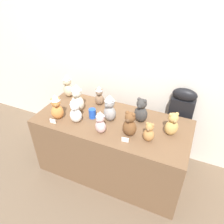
% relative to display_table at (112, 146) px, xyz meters
% --- Properties ---
extents(ground_plane, '(10.00, 10.00, 0.00)m').
position_rel_display_table_xyz_m(ground_plane, '(0.00, -0.25, -0.39)').
color(ground_plane, brown).
extents(wall_back, '(7.00, 0.08, 2.60)m').
position_rel_display_table_xyz_m(wall_back, '(0.00, 0.64, 0.91)').
color(wall_back, silver).
rests_on(wall_back, ground_plane).
extents(display_table, '(1.73, 0.78, 0.78)m').
position_rel_display_table_xyz_m(display_table, '(0.00, 0.00, 0.00)').
color(display_table, brown).
rests_on(display_table, ground_plane).
extents(instrument_case, '(0.28, 0.12, 1.08)m').
position_rel_display_table_xyz_m(instrument_case, '(0.67, 0.52, 0.15)').
color(instrument_case, black).
rests_on(instrument_case, ground_plane).
extents(teddy_bear_cream, '(0.17, 0.15, 0.35)m').
position_rel_display_table_xyz_m(teddy_bear_cream, '(-0.46, 0.03, 0.56)').
color(teddy_bear_cream, beige).
rests_on(teddy_bear_cream, display_table).
extents(teddy_bear_charcoal, '(0.17, 0.15, 0.29)m').
position_rel_display_table_xyz_m(teddy_bear_charcoal, '(0.29, 0.12, 0.53)').
color(teddy_bear_charcoal, '#383533').
rests_on(teddy_bear_charcoal, display_table).
extents(teddy_bear_honey, '(0.18, 0.17, 0.27)m').
position_rel_display_table_xyz_m(teddy_bear_honey, '(0.64, 0.04, 0.51)').
color(teddy_bear_honey, tan).
rests_on(teddy_bear_honey, display_table).
extents(teddy_bear_chestnut, '(0.16, 0.14, 0.28)m').
position_rel_display_table_xyz_m(teddy_bear_chestnut, '(0.25, -0.14, 0.52)').
color(teddy_bear_chestnut, brown).
rests_on(teddy_bear_chestnut, display_table).
extents(teddy_bear_blush, '(0.14, 0.13, 0.26)m').
position_rel_display_table_xyz_m(teddy_bear_blush, '(-0.03, -0.22, 0.52)').
color(teddy_bear_blush, beige).
rests_on(teddy_bear_blush, display_table).
extents(teddy_bear_caramel, '(0.12, 0.10, 0.22)m').
position_rel_display_table_xyz_m(teddy_bear_caramel, '(0.46, -0.15, 0.49)').
color(teddy_bear_caramel, '#B27A42').
rests_on(teddy_bear_caramel, display_table).
extents(teddy_bear_ginger, '(0.18, 0.17, 0.30)m').
position_rel_display_table_xyz_m(teddy_bear_ginger, '(-0.58, -0.20, 0.54)').
color(teddy_bear_ginger, '#D17F3D').
rests_on(teddy_bear_ginger, display_table).
extents(teddy_bear_ash, '(0.18, 0.17, 0.32)m').
position_rel_display_table_xyz_m(teddy_bear_ash, '(-0.03, 0.01, 0.55)').
color(teddy_bear_ash, gray).
rests_on(teddy_bear_ash, display_table).
extents(teddy_bear_sand, '(0.17, 0.16, 0.31)m').
position_rel_display_table_xyz_m(teddy_bear_sand, '(-0.74, 0.27, 0.54)').
color(teddy_bear_sand, '#CCB78E').
rests_on(teddy_bear_sand, display_table).
extents(teddy_bear_mocha, '(0.14, 0.13, 0.25)m').
position_rel_display_table_xyz_m(teddy_bear_mocha, '(-0.28, 0.25, 0.51)').
color(teddy_bear_mocha, '#7F6047').
rests_on(teddy_bear_mocha, display_table).
extents(teddy_bear_snow, '(0.15, 0.13, 0.29)m').
position_rel_display_table_xyz_m(teddy_bear_snow, '(-0.36, -0.17, 0.53)').
color(teddy_bear_snow, white).
rests_on(teddy_bear_snow, display_table).
extents(party_cup_blue, '(0.08, 0.08, 0.11)m').
position_rel_display_table_xyz_m(party_cup_blue, '(-0.23, -0.03, 0.44)').
color(party_cup_blue, blue).
rests_on(party_cup_blue, display_table).
extents(name_card_front_left, '(0.07, 0.02, 0.05)m').
position_rel_display_table_xyz_m(name_card_front_left, '(0.26, -0.26, 0.41)').
color(name_card_front_left, white).
rests_on(name_card_front_left, display_table).
extents(name_card_front_middle, '(0.07, 0.01, 0.05)m').
position_rel_display_table_xyz_m(name_card_front_middle, '(-0.58, -0.30, 0.41)').
color(name_card_front_middle, white).
rests_on(name_card_front_middle, display_table).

